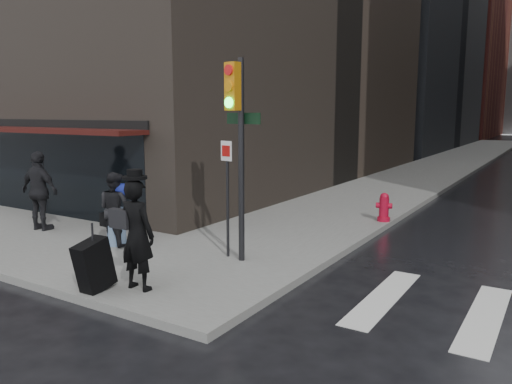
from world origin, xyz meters
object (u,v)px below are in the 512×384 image
at_px(traffic_light, 236,132).
at_px(fire_hydrant, 384,208).
at_px(man_overcoat, 128,239).
at_px(man_greycoat, 40,191).
at_px(man_jeans, 116,209).

xyz_separation_m(traffic_light, fire_hydrant, (1.35, 5.25, -2.24)).
relative_size(man_overcoat, traffic_light, 0.52).
relative_size(man_overcoat, man_greycoat, 1.04).
relative_size(traffic_light, fire_hydrant, 5.07).
xyz_separation_m(man_overcoat, man_greycoat, (-5.14, 1.92, 0.13)).
xyz_separation_m(man_overcoat, traffic_light, (0.63, 2.34, 1.72)).
relative_size(man_overcoat, man_jeans, 1.25).
distance_m(man_jeans, traffic_light, 3.53).
distance_m(man_overcoat, traffic_light, 2.97).
xyz_separation_m(man_jeans, fire_hydrant, (4.39, 5.66, -0.48)).
relative_size(man_overcoat, fire_hydrant, 2.64).
bearing_deg(man_overcoat, man_greycoat, -22.46).
bearing_deg(traffic_light, man_greycoat, -164.50).
distance_m(man_overcoat, fire_hydrant, 7.86).
bearing_deg(man_greycoat, man_jeans, 174.95).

